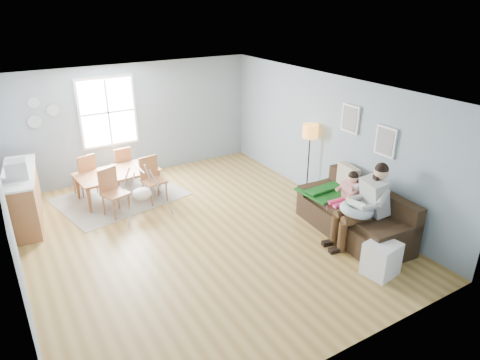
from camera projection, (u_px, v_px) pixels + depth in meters
room at (195, 107)px, 7.05m from camera, size 8.40×9.40×3.90m
window at (108, 112)px, 9.80m from camera, size 1.32×0.08×1.62m
pictures at (367, 130)px, 7.85m from camera, size 0.05×1.34×0.74m
wall_plates at (40, 112)px, 9.08m from camera, size 0.67×0.02×0.66m
sofa at (356, 217)px, 7.94m from camera, size 1.16×2.36×0.93m
green_throw at (328, 190)px, 8.43m from camera, size 1.08×0.88×0.04m
beige_pillow at (348, 179)px, 8.32m from camera, size 0.23×0.56×0.54m
father at (365, 203)px, 7.42m from camera, size 1.14×0.64×1.52m
nursing_pillow at (357, 210)px, 7.38m from camera, size 0.71×0.70×0.24m
infant at (356, 204)px, 7.38m from camera, size 0.20×0.41×0.15m
toddler at (347, 191)px, 7.90m from camera, size 0.60×0.30×0.94m
floor_lamp at (310, 137)px, 9.06m from camera, size 0.33×0.33×1.63m
storage_cube at (381, 259)px, 6.78m from camera, size 0.57×0.52×0.56m
rug at (121, 197)px, 9.48m from camera, size 2.89×2.42×0.01m
dining_table at (119, 185)px, 9.36m from camera, size 1.79×1.10×0.60m
chair_sw at (112, 189)px, 8.55m from camera, size 0.57×0.57×0.98m
chair_se at (152, 176)px, 9.14m from camera, size 0.51×0.51×0.98m
chair_nw at (86, 172)px, 9.40m from camera, size 0.54×0.54×0.95m
chair_ne at (122, 163)px, 9.98m from camera, size 0.45×0.45×0.91m
counter at (24, 197)px, 8.26m from camera, size 0.81×1.97×1.07m
monitor at (16, 170)px, 7.68m from camera, size 0.38×0.37×0.34m
baby_swing at (142, 193)px, 8.66m from camera, size 0.96×0.97×0.97m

